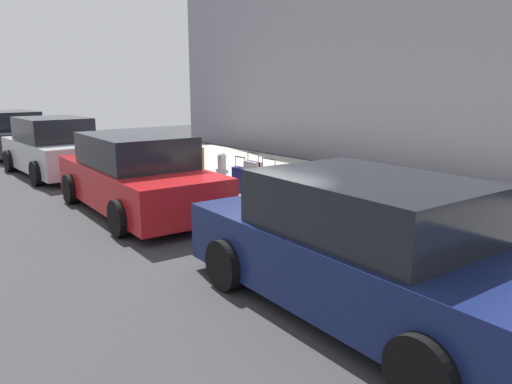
{
  "coord_description": "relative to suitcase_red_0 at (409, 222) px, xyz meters",
  "views": [
    {
      "loc": [
        -7.53,
        5.98,
        2.5
      ],
      "look_at": [
        -0.75,
        0.51,
        0.58
      ],
      "focal_mm": 34.02,
      "sensor_mm": 36.0,
      "label": 1
    }
  ],
  "objects": [
    {
      "name": "ground_plane",
      "position": [
        3.34,
        0.47,
        -0.41
      ],
      "size": [
        40.0,
        40.0,
        0.0
      ],
      "primitive_type": "plane",
      "color": "#333335"
    },
    {
      "name": "sidewalk_curb",
      "position": [
        3.34,
        -2.03,
        -0.34
      ],
      "size": [
        18.0,
        5.0,
        0.14
      ],
      "primitive_type": "cube",
      "color": "#ADA89E",
      "rests_on": "ground_plane"
    },
    {
      "name": "suitcase_red_0",
      "position": [
        0.0,
        0.0,
        0.0
      ],
      "size": [
        0.43,
        0.19,
        0.85
      ],
      "color": "red",
      "rests_on": "sidewalk_curb"
    },
    {
      "name": "suitcase_silver_1",
      "position": [
        0.47,
        0.01,
        0.02
      ],
      "size": [
        0.43,
        0.23,
        0.88
      ],
      "color": "#9EA0A8",
      "rests_on": "sidewalk_curb"
    },
    {
      "name": "suitcase_navy_2",
      "position": [
        0.95,
        0.01,
        -0.02
      ],
      "size": [
        0.44,
        0.22,
        0.79
      ],
      "color": "navy",
      "rests_on": "sidewalk_curb"
    },
    {
      "name": "suitcase_teal_3",
      "position": [
        1.41,
        -0.03,
        0.09
      ],
      "size": [
        0.41,
        0.23,
        1.02
      ],
      "color": "#0F606B",
      "rests_on": "sidewalk_curb"
    },
    {
      "name": "suitcase_black_4",
      "position": [
        1.91,
        -0.11,
        0.09
      ],
      "size": [
        0.5,
        0.23,
        0.96
      ],
      "color": "black",
      "rests_on": "sidewalk_curb"
    },
    {
      "name": "suitcase_maroon_5",
      "position": [
        2.44,
        -0.04,
        0.1
      ],
      "size": [
        0.48,
        0.23,
        0.79
      ],
      "color": "maroon",
      "rests_on": "sidewalk_curb"
    },
    {
      "name": "suitcase_olive_6",
      "position": [
        2.94,
        -0.01,
        0.07
      ],
      "size": [
        0.42,
        0.21,
        0.75
      ],
      "color": "#59601E",
      "rests_on": "sidewalk_curb"
    },
    {
      "name": "suitcase_red_7",
      "position": [
        3.42,
        -0.02,
        0.02
      ],
      "size": [
        0.47,
        0.23,
        0.89
      ],
      "color": "red",
      "rests_on": "sidewalk_curb"
    },
    {
      "name": "suitcase_silver_8",
      "position": [
        3.93,
        -0.01,
        0.11
      ],
      "size": [
        0.45,
        0.21,
        0.97
      ],
      "color": "#9EA0A8",
      "rests_on": "sidewalk_curb"
    },
    {
      "name": "suitcase_navy_9",
      "position": [
        4.39,
        -0.0,
        0.01
      ],
      "size": [
        0.38,
        0.22,
        0.82
      ],
      "color": "navy",
      "rests_on": "sidewalk_curb"
    },
    {
      "name": "fire_hydrant",
      "position": [
        5.19,
        -0.07,
        0.15
      ],
      "size": [
        0.39,
        0.21,
        0.81
      ],
      "color": "#99999E",
      "rests_on": "sidewalk_curb"
    },
    {
      "name": "bollard_post",
      "position": [
        5.84,
        0.08,
        0.17
      ],
      "size": [
        0.13,
        0.13,
        0.88
      ],
      "primitive_type": "cylinder",
      "color": "brown",
      "rests_on": "sidewalk_curb"
    },
    {
      "name": "parked_car_navy_0",
      "position": [
        -0.99,
        2.32,
        0.32
      ],
      "size": [
        4.71,
        2.26,
        1.55
      ],
      "color": "#141E4C",
      "rests_on": "ground_plane"
    },
    {
      "name": "parked_car_red_1",
      "position": [
        4.77,
        2.32,
        0.32
      ],
      "size": [
        4.8,
        2.24,
        1.56
      ],
      "color": "#AD1619",
      "rests_on": "ground_plane"
    },
    {
      "name": "parked_car_silver_2",
      "position": [
        10.08,
        2.32,
        0.35
      ],
      "size": [
        4.35,
        2.04,
        1.63
      ],
      "color": "#B2B5BA",
      "rests_on": "ground_plane"
    },
    {
      "name": "parked_car_charcoal_3",
      "position": [
        15.31,
        2.32,
        0.34
      ],
      "size": [
        4.71,
        2.17,
        1.59
      ],
      "color": "black",
      "rests_on": "ground_plane"
    }
  ]
}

